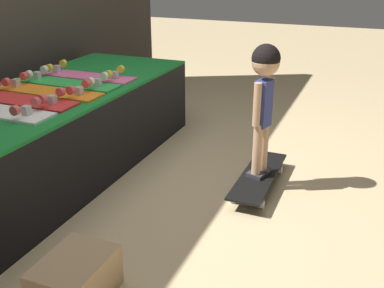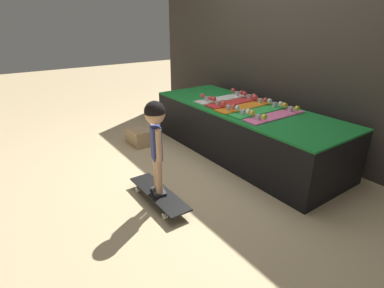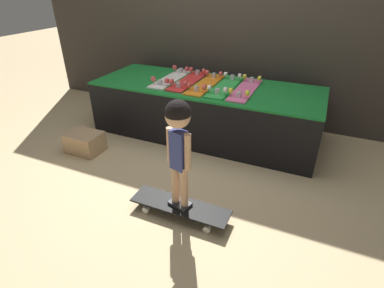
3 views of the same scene
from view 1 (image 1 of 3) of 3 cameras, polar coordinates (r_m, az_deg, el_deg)
name	(u,v)px [view 1 (image 1 of 3)]	position (r m, az deg, el deg)	size (l,w,h in m)	color
ground_plane	(119,186)	(2.98, -9.20, -5.25)	(16.00, 16.00, 0.00)	tan
display_rack	(52,134)	(3.14, -17.39, 1.21)	(2.42, 0.90, 0.57)	black
skateboard_red_on_rack	(19,99)	(2.91, -21.11, 5.40)	(0.19, 0.76, 0.09)	red
skateboard_orange_on_rack	(47,90)	(3.04, -17.95, 6.52)	(0.19, 0.76, 0.09)	orange
skateboard_green_on_rack	(67,82)	(3.21, -15.61, 7.59)	(0.19, 0.76, 0.09)	green
skateboard_pink_on_rack	(85,75)	(3.37, -13.39, 8.53)	(0.19, 0.76, 0.09)	pink
skateboard_on_floor	(258,177)	(2.92, 8.44, -4.11)	(0.76, 0.21, 0.09)	black
child	(264,86)	(2.71, 9.16, 7.25)	(0.20, 0.17, 0.83)	#2D2D33
storage_box	(76,279)	(2.07, -14.56, -16.32)	(0.35, 0.26, 0.20)	tan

